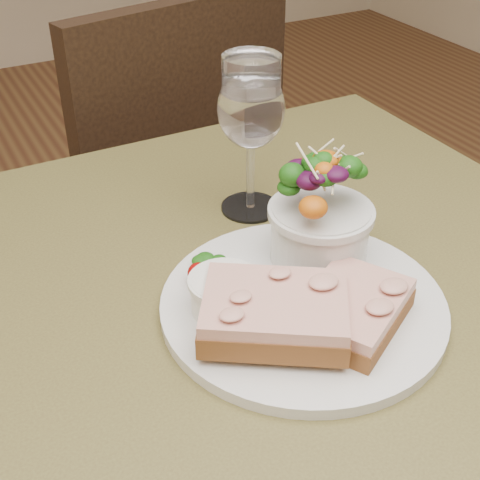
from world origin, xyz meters
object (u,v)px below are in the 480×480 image
cafe_table (265,375)px  sandwich_back (275,312)px  dinner_plate (303,305)px  wine_glass (251,114)px  ramekin (225,293)px  salad_bowl (321,210)px  chair_far (148,265)px  sandwich_front (352,309)px

cafe_table → sandwich_back: sandwich_back is taller
cafe_table → sandwich_back: bearing=-114.4°
dinner_plate → wine_glass: 0.23m
dinner_plate → ramekin: 0.08m
cafe_table → wine_glass: 0.29m
dinner_plate → salad_bowl: (0.05, 0.05, 0.07)m
cafe_table → salad_bowl: salad_bowl is taller
chair_far → ramekin: size_ratio=14.05×
cafe_table → ramekin: bearing=-176.8°
cafe_table → chair_far: size_ratio=0.89×
wine_glass → ramekin: bearing=-125.5°
salad_bowl → sandwich_back: bearing=-141.4°
sandwich_back → cafe_table: bearing=98.4°
salad_bowl → wine_glass: (-0.01, 0.14, 0.05)m
cafe_table → salad_bowl: 0.19m
chair_far → sandwich_back: (-0.14, -0.76, 0.49)m
wine_glass → chair_far: bearing=85.2°
chair_far → ramekin: 0.88m
ramekin → salad_bowl: (0.12, 0.03, 0.04)m
cafe_table → dinner_plate: (0.02, -0.03, 0.11)m
sandwich_back → ramekin: size_ratio=2.50×
salad_bowl → dinner_plate: bearing=-134.4°
cafe_table → sandwich_front: bearing=-58.3°
cafe_table → ramekin: 0.14m
ramekin → salad_bowl: size_ratio=0.50×
sandwich_front → salad_bowl: salad_bowl is taller
dinner_plate → wine_glass: (0.05, 0.19, 0.12)m
chair_far → dinner_plate: size_ratio=3.25×
salad_bowl → cafe_table: bearing=-161.0°
sandwich_front → wine_glass: bearing=54.0°
cafe_table → sandwich_front: 0.16m
cafe_table → sandwich_back: size_ratio=5.00×
chair_far → cafe_table: bearing=68.7°
cafe_table → dinner_plate: size_ratio=2.89×
chair_far → sandwich_back: bearing=67.6°
chair_far → wine_glass: wine_glass is taller
chair_far → salad_bowl: chair_far is taller
salad_bowl → chair_far: bearing=86.7°
ramekin → chair_far: bearing=77.0°
chair_far → wine_glass: size_ratio=5.14×
cafe_table → chair_far: 0.80m
sandwich_back → salad_bowl: (0.10, 0.08, 0.03)m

